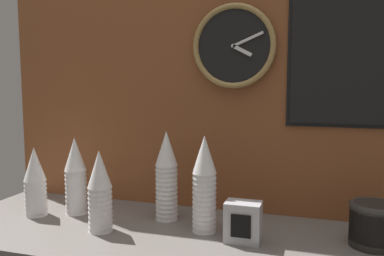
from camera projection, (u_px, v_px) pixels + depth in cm
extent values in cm
cube|color=slate|center=(188.00, 239.00, 124.76)|extent=(160.00, 56.00, 4.00)
cube|color=brown|center=(211.00, 63.00, 143.65)|extent=(160.00, 3.00, 105.00)
cone|color=white|center=(35.00, 199.00, 139.77)|extent=(7.52, 7.52, 11.65)
cone|color=white|center=(35.00, 195.00, 139.60)|extent=(7.52, 7.52, 11.65)
cone|color=white|center=(35.00, 190.00, 139.42)|extent=(7.52, 7.52, 11.65)
cone|color=white|center=(34.00, 186.00, 139.25)|extent=(7.52, 7.52, 11.65)
cone|color=white|center=(34.00, 182.00, 139.08)|extent=(7.52, 7.52, 11.65)
cone|color=white|center=(34.00, 177.00, 138.90)|extent=(7.52, 7.52, 11.65)
cone|color=white|center=(34.00, 173.00, 138.73)|extent=(7.52, 7.52, 11.65)
cone|color=white|center=(34.00, 169.00, 138.55)|extent=(7.52, 7.52, 11.65)
cone|color=white|center=(33.00, 164.00, 138.38)|extent=(7.52, 7.52, 11.65)
cone|color=white|center=(204.00, 213.00, 125.18)|extent=(7.52, 7.52, 11.65)
cone|color=white|center=(204.00, 208.00, 125.00)|extent=(7.52, 7.52, 11.65)
cone|color=white|center=(204.00, 203.00, 124.83)|extent=(7.52, 7.52, 11.65)
cone|color=white|center=(204.00, 198.00, 124.66)|extent=(7.52, 7.52, 11.65)
cone|color=white|center=(204.00, 194.00, 124.48)|extent=(7.52, 7.52, 11.65)
cone|color=white|center=(204.00, 189.00, 124.31)|extent=(7.52, 7.52, 11.65)
cone|color=white|center=(204.00, 184.00, 124.13)|extent=(7.52, 7.52, 11.65)
cone|color=white|center=(204.00, 179.00, 123.96)|extent=(7.52, 7.52, 11.65)
cone|color=white|center=(204.00, 174.00, 123.78)|extent=(7.52, 7.52, 11.65)
cone|color=white|center=(204.00, 169.00, 123.61)|extent=(7.52, 7.52, 11.65)
cone|color=white|center=(204.00, 164.00, 123.44)|extent=(7.52, 7.52, 11.65)
cone|color=white|center=(204.00, 159.00, 123.26)|extent=(7.52, 7.52, 11.65)
cone|color=white|center=(204.00, 154.00, 123.09)|extent=(7.52, 7.52, 11.65)
cone|color=white|center=(76.00, 197.00, 142.45)|extent=(7.52, 7.52, 11.65)
cone|color=white|center=(76.00, 193.00, 142.27)|extent=(7.52, 7.52, 11.65)
cone|color=white|center=(76.00, 188.00, 142.10)|extent=(7.52, 7.52, 11.65)
cone|color=white|center=(76.00, 184.00, 141.92)|extent=(7.52, 7.52, 11.65)
cone|color=white|center=(76.00, 180.00, 141.75)|extent=(7.52, 7.52, 11.65)
cone|color=white|center=(76.00, 176.00, 141.58)|extent=(7.52, 7.52, 11.65)
cone|color=white|center=(75.00, 171.00, 141.40)|extent=(7.52, 7.52, 11.65)
cone|color=white|center=(75.00, 167.00, 141.23)|extent=(7.52, 7.52, 11.65)
cone|color=white|center=(75.00, 163.00, 141.05)|extent=(7.52, 7.52, 11.65)
cone|color=white|center=(75.00, 158.00, 140.88)|extent=(7.52, 7.52, 11.65)
cone|color=white|center=(75.00, 154.00, 140.70)|extent=(7.52, 7.52, 11.65)
cone|color=white|center=(167.00, 202.00, 136.32)|extent=(7.52, 7.52, 11.65)
cone|color=white|center=(167.00, 198.00, 136.15)|extent=(7.52, 7.52, 11.65)
cone|color=white|center=(167.00, 193.00, 135.97)|extent=(7.52, 7.52, 11.65)
cone|color=white|center=(167.00, 189.00, 135.80)|extent=(7.52, 7.52, 11.65)
cone|color=white|center=(167.00, 184.00, 135.62)|extent=(7.52, 7.52, 11.65)
cone|color=white|center=(167.00, 180.00, 135.45)|extent=(7.52, 7.52, 11.65)
cone|color=white|center=(167.00, 175.00, 135.27)|extent=(7.52, 7.52, 11.65)
cone|color=white|center=(166.00, 171.00, 135.10)|extent=(7.52, 7.52, 11.65)
cone|color=white|center=(166.00, 166.00, 134.93)|extent=(7.52, 7.52, 11.65)
cone|color=white|center=(166.00, 162.00, 134.75)|extent=(7.52, 7.52, 11.65)
cone|color=white|center=(166.00, 157.00, 134.58)|extent=(7.52, 7.52, 11.65)
cone|color=white|center=(166.00, 153.00, 134.40)|extent=(7.52, 7.52, 11.65)
cone|color=white|center=(166.00, 148.00, 134.23)|extent=(7.52, 7.52, 11.65)
cone|color=white|center=(100.00, 213.00, 125.38)|extent=(7.52, 7.52, 11.65)
cone|color=white|center=(100.00, 208.00, 125.20)|extent=(7.52, 7.52, 11.65)
cone|color=white|center=(100.00, 203.00, 125.03)|extent=(7.52, 7.52, 11.65)
cone|color=white|center=(100.00, 198.00, 124.85)|extent=(7.52, 7.52, 11.65)
cone|color=white|center=(100.00, 193.00, 124.68)|extent=(7.52, 7.52, 11.65)
cone|color=white|center=(100.00, 189.00, 124.50)|extent=(7.52, 7.52, 11.65)
cone|color=white|center=(100.00, 184.00, 124.33)|extent=(7.52, 7.52, 11.65)
cone|color=white|center=(100.00, 179.00, 124.16)|extent=(7.52, 7.52, 11.65)
cone|color=white|center=(99.00, 174.00, 123.98)|extent=(7.52, 7.52, 11.65)
cone|color=white|center=(99.00, 169.00, 123.81)|extent=(7.52, 7.52, 11.65)
cylinder|color=black|center=(373.00, 238.00, 114.11)|extent=(12.89, 12.89, 4.64)
cylinder|color=black|center=(373.00, 231.00, 113.89)|extent=(12.89, 12.89, 4.64)
cylinder|color=black|center=(373.00, 225.00, 113.67)|extent=(12.89, 12.89, 4.64)
cylinder|color=black|center=(374.00, 218.00, 113.44)|extent=(12.89, 12.89, 4.64)
cylinder|color=black|center=(374.00, 211.00, 113.22)|extent=(12.89, 12.89, 4.64)
torus|color=#302D2A|center=(374.00, 206.00, 113.03)|extent=(13.53, 13.53, 1.67)
cylinder|color=black|center=(234.00, 46.00, 137.93)|extent=(27.79, 1.80, 27.79)
torus|color=#AD894C|center=(234.00, 46.00, 137.16)|extent=(28.66, 1.98, 28.66)
cube|color=white|center=(242.00, 50.00, 135.96)|extent=(6.76, 0.60, 4.25)
cube|color=white|center=(248.00, 39.00, 134.98)|extent=(10.32, 0.60, 5.04)
cylinder|color=white|center=(233.00, 46.00, 136.70)|extent=(1.39, 0.60, 1.39)
cube|color=black|center=(347.00, 52.00, 128.21)|extent=(36.53, 0.60, 48.34)
cube|color=black|center=(347.00, 52.00, 127.81)|extent=(34.13, 1.20, 45.94)
cube|color=#B7B7BC|center=(243.00, 222.00, 116.93)|extent=(10.27, 7.09, 11.74)
cube|color=black|center=(241.00, 226.00, 113.38)|extent=(5.65, 0.40, 6.58)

